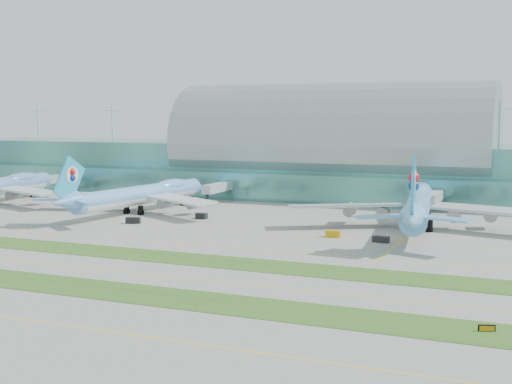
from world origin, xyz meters
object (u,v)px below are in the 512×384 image
at_px(terminal, 332,159).
at_px(taxiway_sign_east, 487,328).
at_px(airliner_b, 142,194).
at_px(airliner_c, 418,204).

xyz_separation_m(terminal, taxiway_sign_east, (70.91, -155.66, -13.71)).
relative_size(airliner_b, airliner_c, 0.90).
distance_m(airliner_b, airliner_c, 86.67).
bearing_deg(terminal, taxiway_sign_east, -65.51).
bearing_deg(airliner_c, terminal, 115.77).
xyz_separation_m(terminal, airliner_b, (-42.15, -67.62, -8.15)).
distance_m(terminal, taxiway_sign_east, 171.60).
xyz_separation_m(airliner_b, airliner_c, (86.64, 2.16, 0.72)).
relative_size(terminal, airliner_b, 4.75).
bearing_deg(terminal, airliner_b, -121.94).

